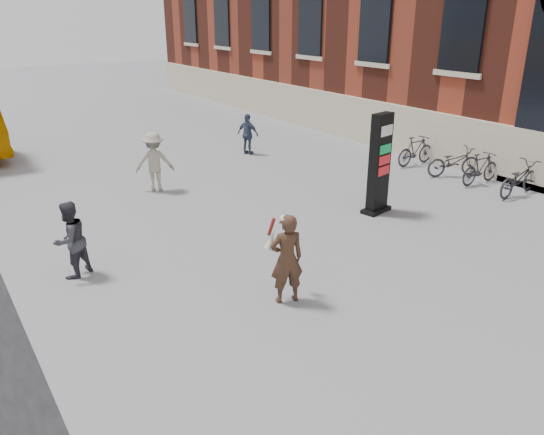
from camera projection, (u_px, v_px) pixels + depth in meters
ground at (300, 281)px, 10.77m from camera, size 100.00×100.00×0.00m
info_pylon at (379, 164)px, 14.00m from camera, size 0.92×0.58×2.69m
woman at (286, 258)px, 9.72m from camera, size 0.78×0.73×1.75m
pedestrian_a at (70, 240)px, 10.71m from camera, size 0.98×0.91×1.61m
pedestrian_b at (154, 162)px, 15.91m from camera, size 1.32×1.08×1.78m
pedestrian_c at (248, 134)px, 20.03m from camera, size 0.73×0.97×1.53m
bike_4 at (519, 179)px, 15.63m from camera, size 1.95×0.79×1.01m
bike_5 at (481, 168)px, 16.64m from camera, size 1.68×0.51×1.00m
bike_6 at (454, 162)px, 17.43m from camera, size 1.95×1.29×0.97m
bike_7 at (416, 151)px, 18.68m from camera, size 1.72×0.49×1.04m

